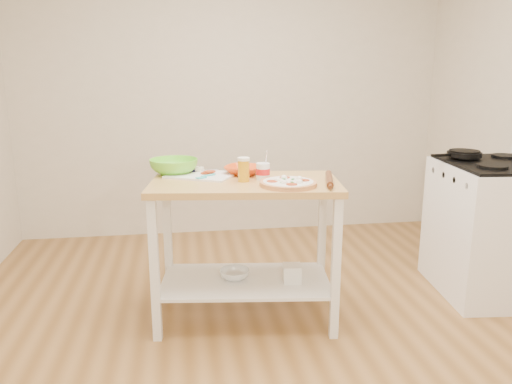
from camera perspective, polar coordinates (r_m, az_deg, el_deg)
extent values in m
cube|color=olive|center=(2.98, 2.28, -17.80)|extent=(4.00, 4.50, 0.02)
cube|color=beige|center=(4.79, -2.79, 11.26)|extent=(4.00, 0.02, 2.70)
cube|color=tan|center=(3.01, -1.26, 0.91)|extent=(1.20, 0.75, 0.04)
cube|color=white|center=(3.21, -1.20, -10.13)|extent=(1.11, 0.68, 0.02)
cube|color=white|center=(2.94, -11.50, -8.89)|extent=(0.06, 0.06, 0.86)
cube|color=white|center=(3.43, -10.02, -5.54)|extent=(0.06, 0.06, 0.86)
cube|color=white|center=(2.95, 9.11, -8.75)|extent=(0.06, 0.06, 0.86)
cube|color=white|center=(3.43, 7.52, -5.43)|extent=(0.06, 0.06, 0.86)
cube|color=white|center=(3.89, 25.30, -3.92)|extent=(0.76, 0.86, 0.92)
cube|color=black|center=(3.78, 26.02, 2.90)|extent=(0.72, 0.82, 0.02)
cylinder|color=black|center=(3.83, 22.70, 4.02)|extent=(0.24, 0.24, 0.03)
cube|color=black|center=(3.72, 20.50, 3.96)|extent=(0.15, 0.04, 0.02)
cylinder|color=tan|center=(2.89, 3.69, 0.89)|extent=(0.33, 0.33, 0.02)
cylinder|color=tan|center=(2.89, 3.70, 1.13)|extent=(0.33, 0.33, 0.01)
cylinder|color=white|center=(2.88, 3.70, 1.15)|extent=(0.29, 0.29, 0.01)
cylinder|color=#A13112|center=(2.90, 5.53, 1.34)|extent=(0.06, 0.06, 0.01)
cylinder|color=#A13112|center=(2.97, 3.32, 1.67)|extent=(0.06, 0.06, 0.01)
cylinder|color=#A13112|center=(2.87, 1.85, 1.23)|extent=(0.06, 0.06, 0.01)
cylinder|color=#A13112|center=(2.79, 4.10, 0.87)|extent=(0.06, 0.06, 0.01)
sphere|color=white|center=(2.93, 5.00, 1.47)|extent=(0.04, 0.04, 0.04)
sphere|color=white|center=(2.95, 3.22, 1.58)|extent=(0.04, 0.04, 0.04)
sphere|color=white|center=(2.88, 2.49, 1.30)|extent=(0.04, 0.04, 0.04)
sphere|color=white|center=(2.82, 3.29, 1.00)|extent=(0.04, 0.04, 0.04)
sphere|color=white|center=(2.84, 4.99, 1.07)|extent=(0.04, 0.04, 0.04)
plane|color=#155F1B|center=(2.88, 5.24, 1.30)|extent=(0.03, 0.03, 0.00)
plane|color=#155F1B|center=(2.92, 4.23, 1.50)|extent=(0.04, 0.04, 0.00)
plane|color=#155F1B|center=(2.93, 3.24, 1.54)|extent=(0.03, 0.03, 0.00)
plane|color=#155F1B|center=(2.89, 2.50, 1.37)|extent=(0.03, 0.03, 0.00)
plane|color=#155F1B|center=(2.83, 3.02, 1.13)|extent=(0.04, 0.04, 0.00)
plane|color=#155F1B|center=(2.84, 4.16, 1.14)|extent=(0.03, 0.03, 0.00)
cube|color=white|center=(3.17, -6.22, 1.95)|extent=(0.49, 0.45, 0.01)
cube|color=#F4EACC|center=(3.28, -7.61, 2.62)|extent=(0.03, 0.03, 0.02)
cube|color=#F4EACC|center=(3.26, -7.06, 2.58)|extent=(0.03, 0.03, 0.02)
cube|color=#F4EACC|center=(3.25, -6.51, 2.55)|extent=(0.03, 0.03, 0.02)
cube|color=#F4EACC|center=(3.31, -7.34, 2.73)|extent=(0.03, 0.03, 0.02)
cube|color=#F4EACC|center=(3.30, -6.79, 2.69)|extent=(0.03, 0.03, 0.02)
cube|color=#F4EACC|center=(3.28, -6.24, 2.66)|extent=(0.03, 0.03, 0.02)
cylinder|color=#A13112|center=(3.18, -5.75, 2.17)|extent=(0.07, 0.07, 0.01)
cylinder|color=#A13112|center=(3.17, -5.50, 2.26)|extent=(0.07, 0.07, 0.01)
cylinder|color=#A13112|center=(3.16, -5.26, 2.35)|extent=(0.07, 0.07, 0.01)
cube|color=#34BDBE|center=(3.04, -6.29, 1.63)|extent=(0.07, 0.06, 0.01)
cylinder|color=#34BDBE|center=(3.10, -5.47, 1.91)|extent=(0.09, 0.06, 0.01)
cube|color=silver|center=(3.28, -5.71, 2.49)|extent=(0.18, 0.06, 0.00)
cube|color=black|center=(3.23, -7.85, 2.36)|extent=(0.10, 0.04, 0.01)
imported|color=#DD4813|center=(3.19, -1.45, 2.52)|extent=(0.32, 0.32, 0.06)
imported|color=#6DD431|center=(3.25, -9.37, 2.90)|extent=(0.32, 0.32, 0.10)
cylinder|color=orange|center=(2.98, -1.42, 2.41)|extent=(0.07, 0.07, 0.13)
cylinder|color=white|center=(2.97, -1.43, 3.79)|extent=(0.07, 0.07, 0.02)
cylinder|color=white|center=(3.03, 0.79, 2.37)|extent=(0.08, 0.08, 0.10)
cylinder|color=red|center=(3.03, 0.79, 2.37)|extent=(0.09, 0.09, 0.04)
cylinder|color=silver|center=(3.02, 1.17, 3.84)|extent=(0.01, 0.05, 0.10)
cylinder|color=#613216|center=(2.99, 8.38, 1.44)|extent=(0.13, 0.34, 0.04)
imported|color=silver|center=(3.21, -2.45, -9.38)|extent=(0.23, 0.23, 0.06)
cube|color=white|center=(3.16, 4.14, -9.25)|extent=(0.12, 0.12, 0.11)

